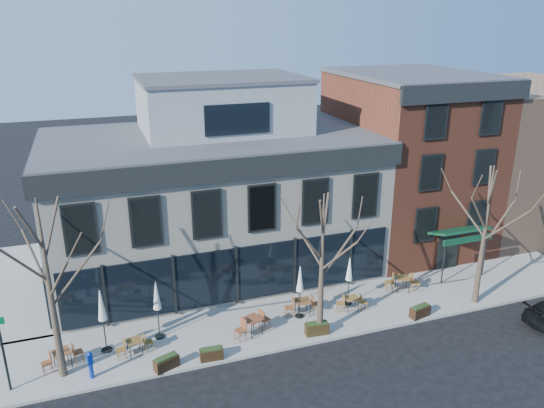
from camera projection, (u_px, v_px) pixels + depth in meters
name	position (u px, v px, depth m)	size (l,w,h in m)	color
ground	(237.00, 307.00, 27.91)	(120.00, 120.00, 0.00)	black
sidewalk_front	(310.00, 315.00, 26.98)	(33.50, 4.70, 0.15)	gray
sidewalk_side	(15.00, 287.00, 29.74)	(4.50, 12.00, 0.15)	gray
corner_building	(213.00, 193.00, 30.86)	(18.39, 10.39, 11.10)	silver
red_brick_building	(407.00, 159.00, 34.48)	(8.20, 11.78, 11.18)	brown
bg_building	(517.00, 153.00, 38.70)	(12.00, 12.00, 10.00)	#8C664C
tree_corner	(50.00, 289.00, 21.01)	(3.93, 3.98, 7.92)	#382B21
tree_mid	(322.00, 264.00, 24.10)	(3.50, 3.55, 7.04)	#382B21
tree_right	(485.00, 234.00, 26.82)	(3.72, 3.77, 7.48)	#382B21
sign_pole	(3.00, 349.00, 20.85)	(0.50, 0.10, 3.40)	black
call_box	(90.00, 364.00, 21.99)	(0.26, 0.25, 1.27)	#0C2DA2
cafe_set_0	(62.00, 357.00, 22.76)	(1.82, 0.96, 0.94)	brown
cafe_set_1	(135.00, 345.00, 23.62)	(1.70, 0.76, 0.87)	brown
cafe_set_2	(253.00, 324.00, 25.07)	(2.02, 1.19, 1.05)	brown
cafe_set_3	(303.00, 306.00, 26.73)	(1.90, 0.83, 0.98)	brown
cafe_set_4	(352.00, 302.00, 27.17)	(1.69, 0.79, 0.87)	brown
cafe_set_5	(402.00, 282.00, 29.08)	(1.96, 1.12, 1.01)	brown
umbrella_0	(102.00, 309.00, 23.28)	(0.49, 0.49, 3.07)	black
umbrella_1	(157.00, 299.00, 24.31)	(0.47, 0.47, 2.93)	black
umbrella_3	(300.00, 282.00, 26.05)	(0.45, 0.45, 2.80)	black
umbrella_4	(349.00, 271.00, 27.27)	(0.43, 0.43, 2.68)	black
planter_0	(166.00, 362.00, 22.69)	(1.16, 0.78, 0.60)	black
planter_1	(211.00, 354.00, 23.31)	(1.04, 0.47, 0.57)	black
planter_2	(317.00, 328.00, 25.16)	(1.15, 0.55, 0.62)	black
planter_3	(420.00, 311.00, 26.63)	(1.16, 0.66, 0.61)	black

